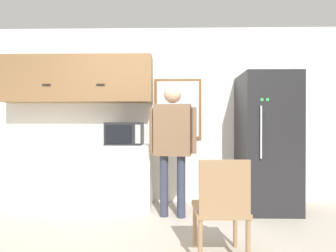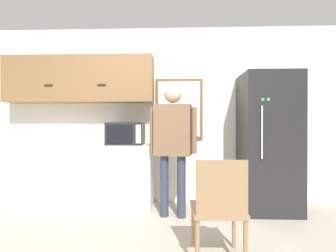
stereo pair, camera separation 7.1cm
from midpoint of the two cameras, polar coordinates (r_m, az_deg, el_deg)
back_wall at (r=4.12m, az=-3.03°, el=2.42°), size 6.00×0.06×2.70m
counter at (r=4.14m, az=-18.78°, el=-10.06°), size 2.24×0.56×0.91m
upper_cabinets at (r=4.23m, az=-18.25°, el=9.54°), size 2.24×0.35×0.69m
microwave at (r=3.81m, az=-8.67°, el=-1.63°), size 0.51×0.41×0.32m
person at (r=3.40m, az=1.66°, el=-2.28°), size 0.61×0.29×1.70m
refrigerator at (r=3.93m, az=21.41°, el=-3.32°), size 0.74×0.75×1.90m
chair at (r=2.41m, az=11.90°, el=-16.43°), size 0.47×0.47×0.91m
window at (r=4.07m, az=2.90°, el=3.70°), size 0.73×0.05×0.93m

